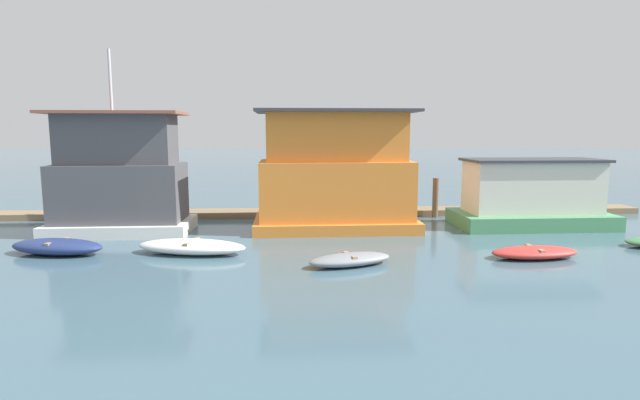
{
  "coord_description": "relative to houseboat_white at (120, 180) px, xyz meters",
  "views": [
    {
      "loc": [
        -1.42,
        -21.72,
        4.27
      ],
      "look_at": [
        0.0,
        -1.0,
        1.4
      ],
      "focal_mm": 28.0,
      "sensor_mm": 36.0,
      "label": 1
    }
  ],
  "objects": [
    {
      "name": "mooring_post_centre",
      "position": [
        -3.53,
        2.82,
        -1.2
      ],
      "size": [
        0.21,
        0.21,
        2.11
      ],
      "primitive_type": "cylinder",
      "color": "brown",
      "rests_on": "ground_plane"
    },
    {
      "name": "mooring_post_near_right",
      "position": [
        17.55,
        2.82,
        -1.18
      ],
      "size": [
        0.21,
        0.21,
        2.15
      ],
      "primitive_type": "cylinder",
      "color": "brown",
      "rests_on": "ground_plane"
    },
    {
      "name": "dinghy_navy",
      "position": [
        -1.05,
        -3.74,
        -1.98
      ],
      "size": [
        3.56,
        2.03,
        0.55
      ],
      "color": "navy",
      "rests_on": "ground_plane"
    },
    {
      "name": "mooring_post_far_left",
      "position": [
        14.39,
        2.82,
        -1.27
      ],
      "size": [
        0.3,
        0.3,
        1.97
      ],
      "primitive_type": "cylinder",
      "color": "brown",
      "rests_on": "ground_plane"
    },
    {
      "name": "dock_walkway",
      "position": [
        8.38,
        3.8,
        -2.11
      ],
      "size": [
        33.8,
        1.46,
        0.3
      ],
      "primitive_type": "cube",
      "color": "#846B4C",
      "rests_on": "ground_plane"
    },
    {
      "name": "houseboat_white",
      "position": [
        0.0,
        0.0,
        0.0
      ],
      "size": [
        5.74,
        3.26,
        7.58
      ],
      "color": "white",
      "rests_on": "ground_plane"
    },
    {
      "name": "dinghy_white",
      "position": [
        3.64,
        -3.99,
        -2.0
      ],
      "size": [
        4.09,
        2.17,
        0.51
      ],
      "color": "white",
      "rests_on": "ground_plane"
    },
    {
      "name": "dinghy_grey",
      "position": [
        8.98,
        -5.92,
        -2.06
      ],
      "size": [
        2.94,
        1.76,
        0.4
      ],
      "color": "gray",
      "rests_on": "ground_plane"
    },
    {
      "name": "ground_plane",
      "position": [
        8.38,
        0.37,
        -2.26
      ],
      "size": [
        200.0,
        200.0,
        0.0
      ],
      "primitive_type": "plane",
      "color": "#426070"
    },
    {
      "name": "dinghy_red",
      "position": [
        15.36,
        -5.4,
        -2.06
      ],
      "size": [
        3.09,
        1.39,
        0.4
      ],
      "color": "red",
      "rests_on": "ground_plane"
    },
    {
      "name": "houseboat_orange",
      "position": [
        9.12,
        0.31,
        0.11
      ],
      "size": [
        7.07,
        3.8,
        5.18
      ],
      "color": "orange",
      "rests_on": "ground_plane"
    },
    {
      "name": "houseboat_green",
      "position": [
        17.97,
        0.15,
        -0.89
      ],
      "size": [
        6.76,
        3.31,
        3.05
      ],
      "color": "#4C9360",
      "rests_on": "ground_plane"
    }
  ]
}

